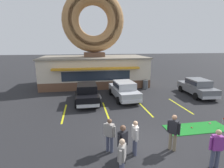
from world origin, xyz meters
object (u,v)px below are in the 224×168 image
trash_bin (145,85)px  pedestrian_clipboard_woman (123,143)px  pedestrian_leather_jacket_man (217,147)px  pedestrian_crossing_woman (173,131)px  golf_ball (181,127)px  pedestrian_hooded_kid (135,136)px  car_black (87,92)px  pedestrian_blue_sweater_man (110,134)px  putting_flag_pin (223,120)px  car_grey (197,86)px  pedestrian_beanie_man (122,157)px  car_silver (124,89)px

trash_bin → pedestrian_clipboard_woman: bearing=-114.3°
pedestrian_leather_jacket_man → pedestrian_crossing_woman: (-1.06, 1.39, 0.06)m
golf_ball → pedestrian_clipboard_woman: (-4.14, -2.55, 0.92)m
pedestrian_hooded_kid → pedestrian_crossing_woman: (1.81, 0.00, 0.09)m
car_black → pedestrian_leather_jacket_man: 10.17m
pedestrian_blue_sweater_man → trash_bin: (5.64, 10.68, -0.39)m
golf_ball → car_black: (-5.29, 5.68, 0.82)m
golf_ball → putting_flag_pin: (2.47, -0.31, 0.39)m
pedestrian_crossing_woman → putting_flag_pin: bearing=21.7°
pedestrian_clipboard_woman → pedestrian_crossing_woman: (2.51, 0.61, -0.00)m
car_grey → trash_bin: size_ratio=4.78×
car_black → pedestrian_beanie_man: car_black is taller
car_black → pedestrian_crossing_woman: 8.46m
car_grey → pedestrian_crossing_woman: size_ratio=2.68×
trash_bin → car_black: bearing=-152.0°
golf_ball → car_black: bearing=132.9°
putting_flag_pin → car_silver: (-4.48, 6.37, 0.43)m
pedestrian_blue_sweater_man → pedestrian_leather_jacket_man: bearing=-24.0°
pedestrian_beanie_man → trash_bin: (5.46, 12.36, -0.37)m
putting_flag_pin → trash_bin: trash_bin is taller
car_silver → pedestrian_beanie_man: bearing=-104.0°
pedestrian_beanie_man → car_grey: bearing=44.1°
pedestrian_clipboard_woman → trash_bin: size_ratio=1.78×
golf_ball → pedestrian_beanie_man: size_ratio=0.03×
pedestrian_hooded_kid → pedestrian_clipboard_woman: pedestrian_clipboard_woman is taller
pedestrian_leather_jacket_man → pedestrian_crossing_woman: pedestrian_crossing_woman is taller
putting_flag_pin → pedestrian_beanie_man: pedestrian_beanie_man is taller
pedestrian_clipboard_woman → golf_ball: bearing=31.6°
putting_flag_pin → car_black: 9.81m
pedestrian_hooded_kid → pedestrian_clipboard_woman: size_ratio=0.91×
pedestrian_blue_sweater_man → pedestrian_hooded_kid: 1.13m
car_grey → car_silver: size_ratio=1.00×
pedestrian_beanie_man → trash_bin: size_ratio=1.63×
pedestrian_beanie_man → pedestrian_blue_sweater_man: bearing=96.1°
car_black → pedestrian_beanie_man: bearing=-83.9°
golf_ball → car_black: size_ratio=0.01×
golf_ball → car_grey: car_grey is taller
golf_ball → pedestrian_hooded_kid: 4.04m
car_black → putting_flag_pin: bearing=-37.7°
pedestrian_hooded_kid → golf_ball: bearing=29.4°
car_silver → pedestrian_crossing_woman: (0.38, -8.00, 0.09)m
car_grey → car_black: same height
trash_bin → car_grey: bearing=-38.2°
car_silver → pedestrian_hooded_kid: 8.13m
car_black → pedestrian_crossing_woman: size_ratio=2.63×
car_black → pedestrian_crossing_woman: (3.66, -7.62, 0.09)m
car_grey → pedestrian_clipboard_woman: (-9.29, -8.48, 0.10)m
golf_ball → putting_flag_pin: putting_flag_pin is taller
pedestrian_crossing_woman → pedestrian_clipboard_woman: bearing=-166.4°
putting_flag_pin → pedestrian_crossing_woman: pedestrian_crossing_woman is taller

